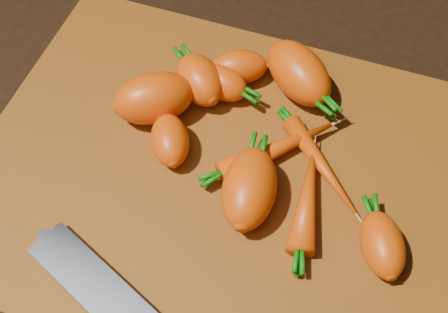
% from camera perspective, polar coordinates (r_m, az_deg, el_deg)
% --- Properties ---
extents(ground, '(2.00, 2.00, 0.01)m').
position_cam_1_polar(ground, '(0.65, -0.30, -2.41)').
color(ground, black).
extents(cutting_board, '(0.50, 0.40, 0.01)m').
position_cam_1_polar(cutting_board, '(0.64, -0.30, -1.90)').
color(cutting_board, brown).
rests_on(cutting_board, ground).
extents(carrot_0, '(0.10, 0.09, 0.05)m').
position_cam_1_polar(carrot_0, '(0.66, -6.43, 5.32)').
color(carrot_0, '#E84907').
rests_on(carrot_0, cutting_board).
extents(carrot_1, '(0.08, 0.08, 0.05)m').
position_cam_1_polar(carrot_1, '(0.68, -2.23, 7.02)').
color(carrot_1, '#E84907').
rests_on(carrot_1, cutting_board).
extents(carrot_2, '(0.10, 0.10, 0.05)m').
position_cam_1_polar(carrot_2, '(0.68, 6.87, 7.61)').
color(carrot_2, '#E84907').
rests_on(carrot_2, cutting_board).
extents(carrot_3, '(0.06, 0.10, 0.05)m').
position_cam_1_polar(carrot_3, '(0.59, 2.32, -2.93)').
color(carrot_3, '#E84907').
rests_on(carrot_3, cutting_board).
extents(carrot_4, '(0.07, 0.06, 0.04)m').
position_cam_1_polar(carrot_4, '(0.69, 1.37, 8.16)').
color(carrot_4, '#E84907').
rests_on(carrot_4, cutting_board).
extents(carrot_5, '(0.06, 0.05, 0.04)m').
position_cam_1_polar(carrot_5, '(0.68, -0.09, 6.74)').
color(carrot_5, '#E84907').
rests_on(carrot_5, cutting_board).
extents(carrot_6, '(0.06, 0.08, 0.04)m').
position_cam_1_polar(carrot_6, '(0.59, 14.27, -7.83)').
color(carrot_6, '#E84907').
rests_on(carrot_6, cutting_board).
extents(carrot_7, '(0.11, 0.11, 0.03)m').
position_cam_1_polar(carrot_7, '(0.63, 4.91, 0.71)').
color(carrot_7, '#E84907').
rests_on(carrot_7, cutting_board).
extents(carrot_8, '(0.10, 0.10, 0.02)m').
position_cam_1_polar(carrot_8, '(0.63, 8.94, -0.84)').
color(carrot_8, '#E84907').
rests_on(carrot_8, cutting_board).
extents(carrot_9, '(0.04, 0.11, 0.03)m').
position_cam_1_polar(carrot_9, '(0.60, 7.58, -4.02)').
color(carrot_9, '#E84907').
rests_on(carrot_9, cutting_board).
extents(carrot_10, '(0.06, 0.07, 0.04)m').
position_cam_1_polar(carrot_10, '(0.63, -4.96, 1.48)').
color(carrot_10, '#E84907').
rests_on(carrot_10, cutting_board).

